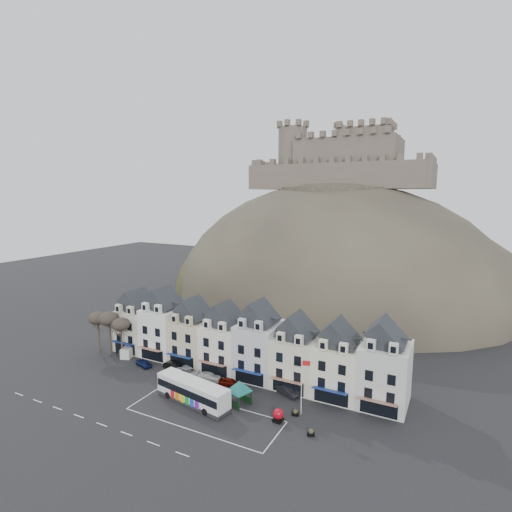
{
  "coord_description": "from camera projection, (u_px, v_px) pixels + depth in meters",
  "views": [
    {
      "loc": [
        32.15,
        -41.52,
        30.85
      ],
      "look_at": [
        -1.54,
        24.0,
        19.21
      ],
      "focal_mm": 28.0,
      "sensor_mm": 36.0,
      "label": 1
    }
  ],
  "objects": [
    {
      "name": "red_buoy",
      "position": [
        278.0,
        415.0,
        54.35
      ],
      "size": [
        1.48,
        1.48,
        1.83
      ],
      "rotation": [
        0.0,
        0.0,
        -0.12
      ],
      "color": "black",
      "rests_on": "ground"
    },
    {
      "name": "castle_hill",
      "position": [
        335.0,
        300.0,
        115.8
      ],
      "size": [
        100.0,
        76.0,
        68.0
      ],
      "color": "#343028",
      "rests_on": "ground"
    },
    {
      "name": "tree_left_mid",
      "position": [
        109.0,
        319.0,
        75.64
      ],
      "size": [
        3.78,
        3.78,
        8.64
      ],
      "color": "#362E22",
      "rests_on": "ground"
    },
    {
      "name": "flagpole",
      "position": [
        302.0,
        383.0,
        55.45
      ],
      "size": [
        1.15,
        0.44,
        8.28
      ],
      "rotation": [
        0.0,
        0.0,
        0.32
      ],
      "color": "silver",
      "rests_on": "ground"
    },
    {
      "name": "car_silver",
      "position": [
        189.0,
        373.0,
        67.61
      ],
      "size": [
        5.91,
        4.25,
        1.51
      ],
      "primitive_type": "imported",
      "rotation": [
        0.0,
        0.0,
        1.21
      ],
      "color": "silver",
      "rests_on": "ground"
    },
    {
      "name": "planter_west",
      "position": [
        311.0,
        433.0,
        51.16
      ],
      "size": [
        1.07,
        0.82,
        0.96
      ],
      "rotation": [
        0.0,
        0.0,
        0.41
      ],
      "color": "black",
      "rests_on": "ground"
    },
    {
      "name": "tree_left_far",
      "position": [
        98.0,
        318.0,
        77.05
      ],
      "size": [
        3.61,
        3.61,
        8.24
      ],
      "color": "#362E22",
      "rests_on": "ground"
    },
    {
      "name": "car_navy",
      "position": [
        144.0,
        363.0,
        71.65
      ],
      "size": [
        3.91,
        2.41,
        1.24
      ],
      "primitive_type": "imported",
      "rotation": [
        0.0,
        0.0,
        1.29
      ],
      "color": "#0D1843",
      "rests_on": "ground"
    },
    {
      "name": "car_white",
      "position": [
        209.0,
        377.0,
        66.38
      ],
      "size": [
        4.62,
        2.53,
        1.27
      ],
      "primitive_type": "imported",
      "rotation": [
        0.0,
        0.0,
        1.75
      ],
      "color": "silver",
      "rests_on": "ground"
    },
    {
      "name": "tree_left_near",
      "position": [
        121.0,
        325.0,
        74.39
      ],
      "size": [
        3.43,
        3.43,
        7.84
      ],
      "color": "#362E22",
      "rests_on": "ground"
    },
    {
      "name": "bus_shelter",
      "position": [
        239.0,
        386.0,
        58.35
      ],
      "size": [
        5.6,
        5.6,
        3.75
      ],
      "rotation": [
        0.0,
        0.0,
        -0.33
      ],
      "color": "black",
      "rests_on": "ground"
    },
    {
      "name": "castle",
      "position": [
        344.0,
        161.0,
        116.01
      ],
      "size": [
        50.2,
        22.2,
        22.0
      ],
      "color": "#62554B",
      "rests_on": "ground"
    },
    {
      "name": "white_van",
      "position": [
        129.0,
        351.0,
        76.47
      ],
      "size": [
        3.14,
        4.54,
        1.9
      ],
      "rotation": [
        0.0,
        0.0,
        0.35
      ],
      "color": "silver",
      "rests_on": "ground"
    },
    {
      "name": "car_charcoal",
      "position": [
        287.0,
        390.0,
        61.72
      ],
      "size": [
        4.7,
        3.18,
        1.46
      ],
      "primitive_type": "imported",
      "rotation": [
        0.0,
        0.0,
        1.16
      ],
      "color": "black",
      "rests_on": "ground"
    },
    {
      "name": "car_black",
      "position": [
        175.0,
        366.0,
        70.04
      ],
      "size": [
        4.65,
        2.17,
        1.47
      ],
      "primitive_type": "imported",
      "rotation": [
        0.0,
        0.0,
        1.43
      ],
      "color": "black",
      "rests_on": "ground"
    },
    {
      "name": "planter_east",
      "position": [
        295.0,
        413.0,
        55.84
      ],
      "size": [
        1.01,
        0.65,
        0.93
      ],
      "rotation": [
        0.0,
        0.0,
        0.21
      ],
      "color": "black",
      "rests_on": "ground"
    },
    {
      "name": "bus",
      "position": [
        193.0,
        391.0,
        58.93
      ],
      "size": [
        12.87,
        5.01,
        3.55
      ],
      "rotation": [
        0.0,
        0.0,
        -0.17
      ],
      "color": "#262628",
      "rests_on": "ground"
    },
    {
      "name": "car_maroon",
      "position": [
        230.0,
        382.0,
        64.37
      ],
      "size": [
        3.87,
        1.71,
        1.29
      ],
      "primitive_type": "imported",
      "rotation": [
        0.0,
        0.0,
        1.62
      ],
      "color": "#4F0C04",
      "rests_on": "ground"
    },
    {
      "name": "ground",
      "position": [
        187.0,
        416.0,
        55.81
      ],
      "size": [
        300.0,
        300.0,
        0.0
      ],
      "primitive_type": "plane",
      "color": "black",
      "rests_on": "ground"
    },
    {
      "name": "coach_bay_markings",
      "position": [
        204.0,
        415.0,
        56.0
      ],
      "size": [
        22.0,
        7.5,
        0.01
      ],
      "primitive_type": "cube",
      "color": "silver",
      "rests_on": "ground"
    },
    {
      "name": "townhouse_terrace",
      "position": [
        243.0,
        343.0,
        68.94
      ],
      "size": [
        54.4,
        9.35,
        11.8
      ],
      "color": "beige",
      "rests_on": "ground"
    }
  ]
}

